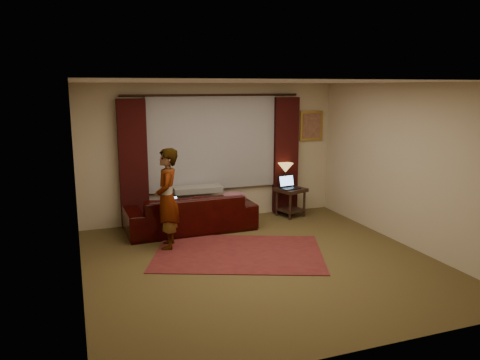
{
  "coord_description": "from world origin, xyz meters",
  "views": [
    {
      "loc": [
        -2.5,
        -6.01,
        2.54
      ],
      "look_at": [
        0.1,
        1.2,
        1.0
      ],
      "focal_mm": 35.0,
      "sensor_mm": 36.0,
      "label": 1
    }
  ],
  "objects_px": {
    "tiffany_lamp": "(285,175)",
    "sofa": "(190,206)",
    "laptop_table": "(290,182)",
    "end_table": "(290,202)",
    "person": "(167,199)",
    "laptop_sofa": "(172,204)"
  },
  "relations": [
    {
      "from": "laptop_sofa",
      "to": "end_table",
      "type": "xyz_separation_m",
      "value": [
        2.45,
        0.45,
        -0.28
      ]
    },
    {
      "from": "laptop_sofa",
      "to": "laptop_table",
      "type": "distance_m",
      "value": 2.45
    },
    {
      "from": "end_table",
      "to": "tiffany_lamp",
      "type": "height_order",
      "value": "tiffany_lamp"
    },
    {
      "from": "sofa",
      "to": "person",
      "type": "height_order",
      "value": "person"
    },
    {
      "from": "person",
      "to": "sofa",
      "type": "bearing_deg",
      "value": 156.79
    },
    {
      "from": "sofa",
      "to": "end_table",
      "type": "relative_size",
      "value": 3.98
    },
    {
      "from": "end_table",
      "to": "person",
      "type": "xyz_separation_m",
      "value": [
        -2.64,
        -1.0,
        0.51
      ]
    },
    {
      "from": "sofa",
      "to": "tiffany_lamp",
      "type": "xyz_separation_m",
      "value": [
        2.01,
        0.34,
        0.36
      ]
    },
    {
      "from": "laptop_sofa",
      "to": "sofa",
      "type": "bearing_deg",
      "value": 19.24
    },
    {
      "from": "person",
      "to": "laptop_sofa",
      "type": "bearing_deg",
      "value": 173.88
    },
    {
      "from": "end_table",
      "to": "tiffany_lamp",
      "type": "distance_m",
      "value": 0.54
    },
    {
      "from": "sofa",
      "to": "laptop_sofa",
      "type": "relative_size",
      "value": 7.01
    },
    {
      "from": "sofa",
      "to": "person",
      "type": "distance_m",
      "value": 1.0
    },
    {
      "from": "end_table",
      "to": "tiffany_lamp",
      "type": "bearing_deg",
      "value": 126.6
    },
    {
      "from": "tiffany_lamp",
      "to": "laptop_table",
      "type": "xyz_separation_m",
      "value": [
        0.04,
        -0.15,
        -0.11
      ]
    },
    {
      "from": "laptop_sofa",
      "to": "tiffany_lamp",
      "type": "xyz_separation_m",
      "value": [
        2.38,
        0.55,
        0.25
      ]
    },
    {
      "from": "laptop_table",
      "to": "person",
      "type": "distance_m",
      "value": 2.78
    },
    {
      "from": "tiffany_lamp",
      "to": "end_table",
      "type": "bearing_deg",
      "value": -53.4
    },
    {
      "from": "tiffany_lamp",
      "to": "sofa",
      "type": "bearing_deg",
      "value": -170.31
    },
    {
      "from": "tiffany_lamp",
      "to": "laptop_table",
      "type": "distance_m",
      "value": 0.19
    },
    {
      "from": "laptop_sofa",
      "to": "end_table",
      "type": "bearing_deg",
      "value": 0.45
    },
    {
      "from": "sofa",
      "to": "end_table",
      "type": "bearing_deg",
      "value": -174.78
    }
  ]
}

